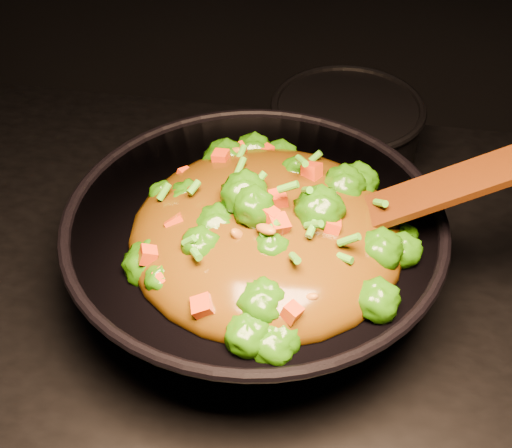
# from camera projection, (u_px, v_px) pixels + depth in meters

# --- Properties ---
(wok) EXTENTS (0.49, 0.49, 0.11)m
(wok) POSITION_uv_depth(u_px,v_px,m) (254.00, 257.00, 0.78)
(wok) COLOR black
(wok) RESTS_ON stovetop
(stir_fry) EXTENTS (0.28, 0.28, 0.09)m
(stir_fry) POSITION_uv_depth(u_px,v_px,m) (266.00, 205.00, 0.68)
(stir_fry) COLOR #236207
(stir_fry) RESTS_ON wok
(spatula) EXTENTS (0.29, 0.11, 0.12)m
(spatula) POSITION_uv_depth(u_px,v_px,m) (420.00, 196.00, 0.69)
(spatula) COLOR #371A08
(spatula) RESTS_ON wok
(back_pot) EXTENTS (0.23, 0.23, 0.11)m
(back_pot) POSITION_uv_depth(u_px,v_px,m) (345.00, 138.00, 0.94)
(back_pot) COLOR black
(back_pot) RESTS_ON stovetop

